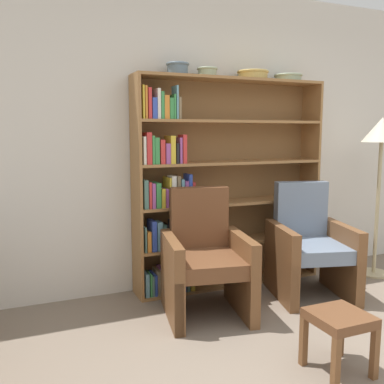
{
  "coord_description": "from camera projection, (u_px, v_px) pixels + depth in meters",
  "views": [
    {
      "loc": [
        -1.99,
        -1.29,
        1.44
      ],
      "look_at": [
        -0.63,
        1.93,
        0.95
      ],
      "focal_mm": 40.0,
      "sensor_mm": 36.0,
      "label": 1
    }
  ],
  "objects": [
    {
      "name": "wall_back",
      "position": [
        232.0,
        139.0,
        4.16
      ],
      "size": [
        12.0,
        0.06,
        2.75
      ],
      "color": "silver",
      "rests_on": "ground"
    },
    {
      "name": "bookshelf",
      "position": [
        211.0,
        187.0,
        3.94
      ],
      "size": [
        1.83,
        0.3,
        1.92
      ],
      "color": "olive",
      "rests_on": "ground"
    },
    {
      "name": "bowl_copper",
      "position": [
        178.0,
        68.0,
        3.65
      ],
      "size": [
        0.2,
        0.2,
        0.1
      ],
      "color": "slate",
      "rests_on": "bookshelf"
    },
    {
      "name": "bowl_brass",
      "position": [
        207.0,
        72.0,
        3.76
      ],
      "size": [
        0.18,
        0.18,
        0.08
      ],
      "color": "gray",
      "rests_on": "bookshelf"
    },
    {
      "name": "bowl_sage",
      "position": [
        253.0,
        74.0,
        3.94
      ],
      "size": [
        0.29,
        0.29,
        0.08
      ],
      "color": "tan",
      "rests_on": "bookshelf"
    },
    {
      "name": "bowl_cream",
      "position": [
        288.0,
        77.0,
        4.09
      ],
      "size": [
        0.27,
        0.27,
        0.07
      ],
      "color": "gray",
      "rests_on": "bookshelf"
    },
    {
      "name": "armchair_leather",
      "position": [
        205.0,
        261.0,
        3.4
      ],
      "size": [
        0.75,
        0.79,
        0.99
      ],
      "rotation": [
        0.0,
        0.0,
        2.96
      ],
      "color": "brown",
      "rests_on": "ground"
    },
    {
      "name": "armchair_cushioned",
      "position": [
        309.0,
        248.0,
        3.79
      ],
      "size": [
        0.79,
        0.82,
        0.99
      ],
      "rotation": [
        0.0,
        0.0,
        2.89
      ],
      "color": "brown",
      "rests_on": "ground"
    },
    {
      "name": "floor_lamp",
      "position": [
        381.0,
        141.0,
        4.19
      ],
      "size": [
        0.38,
        0.38,
        1.59
      ],
      "color": "tan",
      "rests_on": "ground"
    },
    {
      "name": "footstool",
      "position": [
        339.0,
        325.0,
        2.55
      ],
      "size": [
        0.33,
        0.33,
        0.37
      ],
      "color": "brown",
      "rests_on": "ground"
    }
  ]
}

